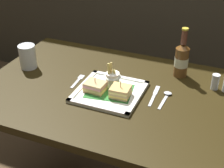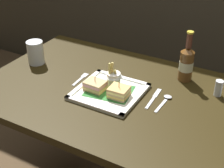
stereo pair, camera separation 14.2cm
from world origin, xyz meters
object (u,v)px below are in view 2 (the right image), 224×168
at_px(square_plate, 109,92).
at_px(knife, 154,98).
at_px(fries_cup, 114,77).
at_px(fork, 81,79).
at_px(water_glass, 36,54).
at_px(salt_shaker, 218,89).
at_px(sandwich_half_right, 119,92).
at_px(beer_bottle, 186,63).
at_px(dining_table, 115,110).
at_px(sandwich_half_left, 95,86).
at_px(spoon, 166,99).

xyz_separation_m(square_plate, knife, (0.19, 0.06, -0.00)).
relative_size(fries_cup, fork, 0.91).
bearing_deg(knife, fork, -177.45).
relative_size(fries_cup, water_glass, 0.95).
distance_m(square_plate, salt_shaker, 0.47).
distance_m(fries_cup, salt_shaker, 0.45).
bearing_deg(sandwich_half_right, fork, 164.80).
bearing_deg(beer_bottle, dining_table, -134.34).
distance_m(sandwich_half_left, fork, 0.14).
bearing_deg(sandwich_half_left, fries_cup, 53.73).
xyz_separation_m(sandwich_half_right, water_glass, (-0.52, 0.09, 0.02)).
bearing_deg(dining_table, fries_cup, 130.34).
distance_m(sandwich_half_right, spoon, 0.20).
height_order(square_plate, beer_bottle, beer_bottle).
bearing_deg(beer_bottle, sandwich_half_left, -136.39).
bearing_deg(spoon, water_glass, 179.89).
height_order(square_plate, sandwich_half_left, sandwich_half_left).
height_order(knife, spoon, spoon).
height_order(fries_cup, knife, fries_cup).
xyz_separation_m(dining_table, beer_bottle, (0.24, 0.24, 0.19)).
xyz_separation_m(sandwich_half_right, salt_shaker, (0.36, 0.23, -0.00)).
distance_m(sandwich_half_right, fries_cup, 0.10).
relative_size(square_plate, sandwich_half_right, 3.34).
relative_size(square_plate, knife, 1.66).
relative_size(knife, salt_shaker, 2.34).
distance_m(fries_cup, knife, 0.20).
distance_m(dining_table, fries_cup, 0.16).
height_order(fork, spoon, spoon).
bearing_deg(beer_bottle, spoon, -93.44).
height_order(sandwich_half_right, spoon, sandwich_half_right).
relative_size(sandwich_half_right, beer_bottle, 0.35).
bearing_deg(salt_shaker, dining_table, -155.85).
relative_size(fries_cup, salt_shaker, 1.57).
bearing_deg(knife, spoon, 8.50).
height_order(sandwich_half_left, fries_cup, fries_cup).
distance_m(fries_cup, beer_bottle, 0.34).
bearing_deg(fries_cup, square_plate, -82.81).
distance_m(sandwich_half_right, knife, 0.15).
distance_m(dining_table, beer_bottle, 0.39).
distance_m(fries_cup, fork, 0.18).
bearing_deg(fork, spoon, 3.29).
bearing_deg(dining_table, square_plate, -111.00).
xyz_separation_m(sandwich_half_right, spoon, (0.18, 0.09, -0.03)).
relative_size(sandwich_half_left, fries_cup, 0.81).
xyz_separation_m(fries_cup, salt_shaker, (0.42, 0.16, -0.02)).
height_order(water_glass, fork, water_glass).
xyz_separation_m(beer_bottle, salt_shaker, (0.17, -0.06, -0.06)).
bearing_deg(knife, fries_cup, -177.32).
relative_size(sandwich_half_left, sandwich_half_right, 1.09).
xyz_separation_m(dining_table, sandwich_half_right, (0.05, -0.05, 0.14)).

